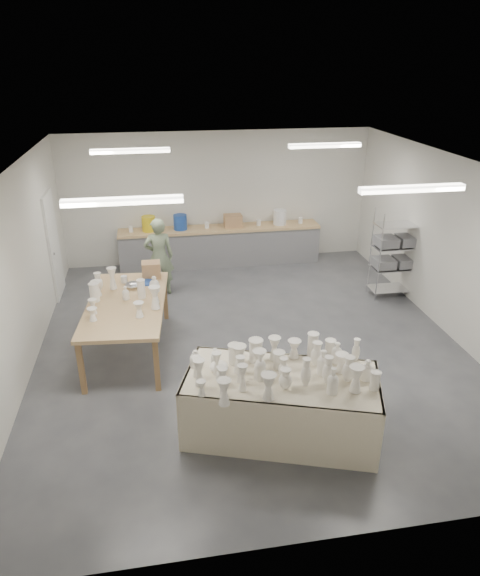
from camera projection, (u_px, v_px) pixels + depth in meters
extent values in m
plane|color=#424449|center=(249.00, 342.00, 8.79)|extent=(8.00, 8.00, 0.00)
cube|color=white|center=(251.00, 166.00, 7.56)|extent=(7.00, 8.00, 0.02)
cube|color=silver|center=(218.00, 198.00, 11.76)|extent=(7.00, 0.02, 3.00)
cube|color=silver|center=(333.00, 421.00, 4.58)|extent=(7.00, 0.02, 3.00)
cube|color=silver|center=(19.00, 275.00, 7.64)|extent=(0.02, 8.00, 3.00)
cube|color=silver|center=(452.00, 248.00, 8.71)|extent=(0.02, 8.00, 3.00)
cube|color=white|center=(54.00, 245.00, 10.16)|extent=(0.05, 0.90, 2.10)
cube|color=white|center=(123.00, 201.00, 5.96)|extent=(1.40, 0.12, 0.08)
cube|color=white|center=(412.00, 189.00, 6.51)|extent=(1.40, 0.12, 0.08)
cube|color=white|center=(130.00, 151.00, 9.10)|extent=(1.40, 0.12, 0.08)
cube|color=white|center=(325.00, 145.00, 9.65)|extent=(1.40, 0.12, 0.08)
cube|color=tan|center=(220.00, 229.00, 11.74)|extent=(4.60, 0.60, 0.06)
cube|color=slate|center=(220.00, 247.00, 11.92)|extent=(4.60, 0.55, 0.84)
cylinder|color=yellow|center=(149.00, 224.00, 11.41)|extent=(0.30, 0.30, 0.34)
cylinder|color=#1D439E|center=(180.00, 222.00, 11.52)|extent=(0.30, 0.30, 0.34)
cylinder|color=white|center=(280.00, 217.00, 11.87)|extent=(0.30, 0.30, 0.34)
cube|color=#A87D51|center=(233.00, 221.00, 11.71)|extent=(0.40, 0.30, 0.28)
cylinder|color=white|center=(131.00, 229.00, 11.39)|extent=(0.10, 0.10, 0.14)
cylinder|color=white|center=(207.00, 225.00, 11.65)|extent=(0.10, 0.10, 0.14)
cylinder|color=white|center=(259.00, 222.00, 11.83)|extent=(0.10, 0.10, 0.14)
cylinder|color=white|center=(300.00, 220.00, 11.99)|extent=(0.10, 0.10, 0.14)
cylinder|color=silver|center=(380.00, 259.00, 9.90)|extent=(0.02, 0.02, 1.80)
cylinder|color=silver|center=(420.00, 256.00, 10.03)|extent=(0.02, 0.02, 1.80)
cylinder|color=silver|center=(371.00, 251.00, 10.30)|extent=(0.02, 0.02, 1.80)
cylinder|color=silver|center=(410.00, 249.00, 10.43)|extent=(0.02, 0.02, 1.80)
cube|color=silver|center=(391.00, 288.00, 10.48)|extent=(0.88, 0.48, 0.02)
cube|color=silver|center=(393.00, 268.00, 10.29)|extent=(0.88, 0.48, 0.02)
cube|color=silver|center=(396.00, 247.00, 10.10)|extent=(0.88, 0.48, 0.02)
cube|color=silver|center=(399.00, 225.00, 9.92)|extent=(0.88, 0.48, 0.02)
cube|color=slate|center=(384.00, 263.00, 10.21)|extent=(0.38, 0.42, 0.18)
cube|color=slate|center=(404.00, 261.00, 10.27)|extent=(0.38, 0.42, 0.18)
cube|color=slate|center=(386.00, 241.00, 10.02)|extent=(0.38, 0.42, 0.18)
cube|color=slate|center=(407.00, 240.00, 10.09)|extent=(0.38, 0.42, 0.18)
cube|color=olive|center=(280.00, 408.00, 6.55)|extent=(2.34, 1.60, 0.75)
cube|color=beige|center=(282.00, 378.00, 6.36)|extent=(2.64, 1.84, 0.03)
cube|color=beige|center=(292.00, 433.00, 6.04)|extent=(2.29, 0.79, 0.85)
cube|color=beige|center=(271.00, 380.00, 7.02)|extent=(2.29, 0.79, 0.85)
cube|color=tan|center=(126.00, 304.00, 8.17)|extent=(1.41, 2.50, 0.06)
cube|color=olive|center=(88.00, 370.00, 7.26)|extent=(0.08, 0.08, 0.84)
cube|color=olive|center=(164.00, 363.00, 7.42)|extent=(0.08, 0.08, 0.84)
cube|color=olive|center=(100.00, 301.00, 9.29)|extent=(0.08, 0.08, 0.84)
cube|color=olive|center=(160.00, 297.00, 9.46)|extent=(0.08, 0.08, 0.84)
ellipsoid|color=silver|center=(133.00, 285.00, 8.65)|extent=(0.26, 0.26, 0.12)
cylinder|color=#1D439E|center=(147.00, 282.00, 8.83)|extent=(0.26, 0.26, 0.03)
cylinder|color=white|center=(124.00, 279.00, 8.84)|extent=(0.11, 0.11, 0.12)
cube|color=#A87D51|center=(151.00, 270.00, 9.03)|extent=(0.32, 0.26, 0.28)
cube|color=black|center=(110.00, 330.00, 9.17)|extent=(1.00, 0.70, 0.02)
ellipsoid|color=white|center=(109.00, 325.00, 9.13)|extent=(0.50, 0.44, 0.18)
sphere|color=white|center=(117.00, 326.00, 9.06)|extent=(0.15, 0.15, 0.15)
imported|color=gray|center=(159.00, 257.00, 10.29)|extent=(0.60, 0.41, 1.60)
cylinder|color=#AB1C18|center=(160.00, 276.00, 10.76)|extent=(0.35, 0.35, 0.04)
cylinder|color=silver|center=(167.00, 282.00, 10.81)|extent=(0.02, 0.02, 0.26)
cylinder|color=silver|center=(159.00, 280.00, 10.91)|extent=(0.02, 0.02, 0.26)
cylinder|color=silver|center=(157.00, 284.00, 10.72)|extent=(0.02, 0.02, 0.26)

